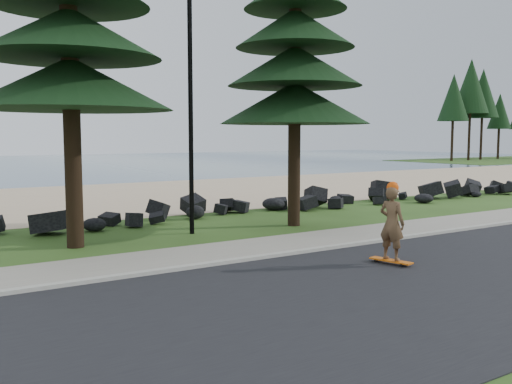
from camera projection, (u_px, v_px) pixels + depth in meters
ground at (249, 252)px, 14.35m from camera, size 160.00×160.00×0.00m
road at (379, 292)px, 10.60m from camera, size 160.00×7.00×0.02m
kerb at (270, 256)px, 13.60m from camera, size 160.00×0.20×0.10m
sidewalk at (245, 249)px, 14.52m from camera, size 160.00×2.00×0.08m
beach_sand at (82, 199)px, 26.43m from camera, size 160.00×15.00×0.01m
seawall_boulders at (159, 223)px, 19.02m from camera, size 60.00×2.40×1.10m
lamp_post at (190, 94)px, 16.62m from camera, size 0.25×0.14×8.14m
skateboarder at (392, 224)px, 12.80m from camera, size 0.52×1.03×1.87m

